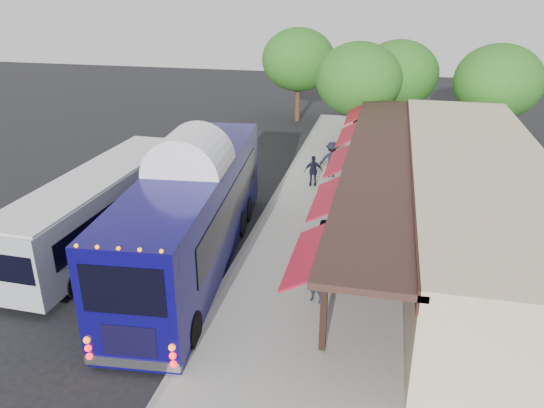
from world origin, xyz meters
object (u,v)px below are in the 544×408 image
Objects in this scene: ped_a at (317,279)px; ped_d at (332,159)px; coach_bus at (193,209)px; ped_b at (323,244)px; city_bus at (100,205)px; ped_c at (313,171)px; sign_board at (336,244)px.

ped_d is (-0.93, 11.79, 0.13)m from ped_a.
ped_b is (4.61, 0.41, -1.06)m from coach_bus.
ped_b is 9.63m from ped_d.
ped_b is at bearing 106.86° from ped_a.
city_bus is 12.15m from ped_d.
ped_c is at bearing -67.43° from ped_b.
ped_b is 1.56× the size of sign_board.
ped_d is at bearing 81.55° from sign_board.
ped_a is 1.03× the size of ped_c.
coach_bus reaches higher than ped_c.
coach_bus is 5.19m from ped_a.
ped_a is at bearing -113.24° from sign_board.
ped_a is 1.34× the size of sign_board.
coach_bus is at bearing 16.94° from ped_b.
ped_a is at bearing -25.55° from coach_bus.
ped_c is (3.08, 8.47, -1.21)m from coach_bus.
coach_bus is 6.78× the size of ped_b.
sign_board is (0.32, 2.53, 0.01)m from ped_a.
ped_c is at bearing 65.08° from coach_bus.
coach_bus is 7.88× the size of ped_a.
ped_c is at bearing 113.00° from ped_a.
ped_d is (0.72, 1.54, 0.16)m from ped_c.
coach_bus reaches higher than sign_board.
ped_d reaches higher than ped_a.
coach_bus is at bearing -9.49° from city_bus.
ped_b is 0.56m from sign_board.
ped_a is (4.73, -1.78, -1.19)m from coach_bus.
coach_bus is 8.14× the size of ped_c.
coach_bus reaches higher than ped_b.
city_bus is 5.77× the size of ped_b.
ped_b is (8.73, -0.39, -0.51)m from city_bus.
sign_board is at bearing 95.32° from ped_d.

